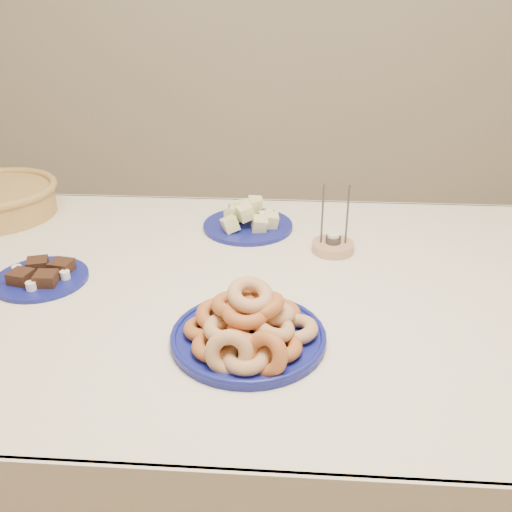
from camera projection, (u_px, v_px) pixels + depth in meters
The scene contains 6 objects.
ground at pixel (257, 509), 1.66m from camera, with size 5.00×5.00×0.00m, color olive.
dining_table at pixel (257, 323), 1.37m from camera, with size 1.71×1.11×0.75m.
donut_platter at pixel (248, 327), 1.10m from camera, with size 0.34×0.34×0.14m.
melon_plate at pixel (248, 221), 1.60m from camera, with size 0.33×0.33×0.09m.
brownie_plate at pixel (41, 276), 1.33m from camera, with size 0.23×0.23×0.04m.
candle_holder at pixel (333, 245), 1.47m from camera, with size 0.11×0.11×0.18m.
Camera 1 is at (0.08, -1.15, 1.40)m, focal length 40.00 mm.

